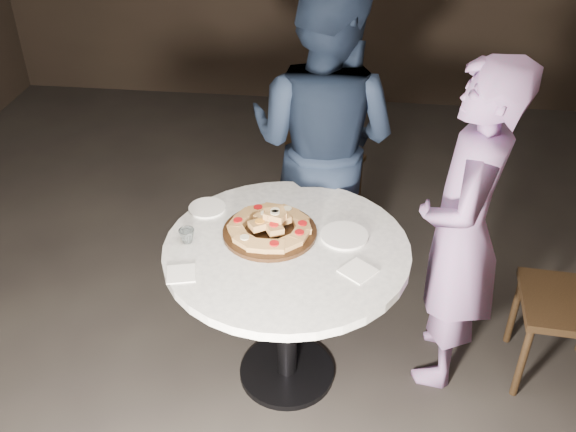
{
  "coord_description": "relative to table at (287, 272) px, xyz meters",
  "views": [
    {
      "loc": [
        0.36,
        -2.37,
        2.61
      ],
      "look_at": [
        0.08,
        0.0,
        0.98
      ],
      "focal_mm": 40.0,
      "sensor_mm": 36.0,
      "label": 1
    }
  ],
  "objects": [
    {
      "name": "floor",
      "position": [
        -0.08,
        0.05,
        -0.69
      ],
      "size": [
        7.0,
        7.0,
        0.0
      ],
      "primitive_type": "plane",
      "color": "black",
      "rests_on": "ground"
    },
    {
      "name": "table",
      "position": [
        0.0,
        0.0,
        0.0
      ],
      "size": [
        1.43,
        1.43,
        0.85
      ],
      "rotation": [
        0.0,
        0.0,
        0.32
      ],
      "color": "black",
      "rests_on": "ground"
    },
    {
      "name": "serving_board",
      "position": [
        -0.09,
        0.08,
        0.17
      ],
      "size": [
        0.56,
        0.56,
        0.02
      ],
      "primitive_type": "cylinder",
      "rotation": [
        0.0,
        0.0,
        0.31
      ],
      "color": "black",
      "rests_on": "table"
    },
    {
      "name": "focaccia_pile",
      "position": [
        -0.09,
        0.08,
        0.21
      ],
      "size": [
        0.4,
        0.38,
        0.1
      ],
      "rotation": [
        0.0,
        0.0,
        0.15
      ],
      "color": "#AC7A42",
      "rests_on": "serving_board"
    },
    {
      "name": "plate_left",
      "position": [
        -0.43,
        0.26,
        0.16
      ],
      "size": [
        0.19,
        0.19,
        0.01
      ],
      "primitive_type": "cylinder",
      "rotation": [
        0.0,
        0.0,
        -0.04
      ],
      "color": "white",
      "rests_on": "table"
    },
    {
      "name": "plate_right",
      "position": [
        0.26,
        0.1,
        0.16
      ],
      "size": [
        0.26,
        0.26,
        0.01
      ],
      "primitive_type": "cylinder",
      "rotation": [
        0.0,
        0.0,
        0.2
      ],
      "color": "white",
      "rests_on": "table"
    },
    {
      "name": "water_glass",
      "position": [
        -0.46,
        -0.02,
        0.19
      ],
      "size": [
        0.08,
        0.08,
        0.07
      ],
      "primitive_type": "imported",
      "rotation": [
        0.0,
        0.0,
        -0.09
      ],
      "color": "silver",
      "rests_on": "table"
    },
    {
      "name": "napkin_near",
      "position": [
        -0.43,
        -0.26,
        0.16
      ],
      "size": [
        0.15,
        0.15,
        0.01
      ],
      "primitive_type": "cube",
      "rotation": [
        0.0,
        0.0,
        0.25
      ],
      "color": "white",
      "rests_on": "table"
    },
    {
      "name": "napkin_far",
      "position": [
        0.33,
        -0.15,
        0.16
      ],
      "size": [
        0.18,
        0.18,
        0.01
      ],
      "primitive_type": "cube",
      "rotation": [
        0.0,
        0.0,
        -0.68
      ],
      "color": "white",
      "rests_on": "table"
    },
    {
      "name": "chair_far",
      "position": [
        0.07,
        1.39,
        -0.18
      ],
      "size": [
        0.54,
        0.55,
        0.89
      ],
      "rotation": [
        0.0,
        0.0,
        2.8
      ],
      "color": "black",
      "rests_on": "ground"
    },
    {
      "name": "diner_navy",
      "position": [
        0.1,
        0.86,
        0.25
      ],
      "size": [
        1.1,
        0.99,
        1.87
      ],
      "primitive_type": "imported",
      "rotation": [
        0.0,
        0.0,
        2.78
      ],
      "color": "black",
      "rests_on": "ground"
    },
    {
      "name": "diner_teal",
      "position": [
        0.8,
        0.18,
        0.17
      ],
      "size": [
        0.53,
        0.7,
        1.72
      ],
      "primitive_type": "imported",
      "rotation": [
        0.0,
        0.0,
        -1.77
      ],
      "color": "slate",
      "rests_on": "ground"
    }
  ]
}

